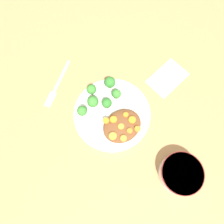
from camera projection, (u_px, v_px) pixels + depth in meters
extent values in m
plane|color=tan|center=(112.00, 115.00, 0.79)|extent=(4.00, 4.00, 0.00)
cylinder|color=white|center=(112.00, 114.00, 0.78)|extent=(0.27, 0.27, 0.02)
torus|color=white|center=(112.00, 113.00, 0.78)|extent=(0.27, 0.27, 0.01)
cylinder|color=silver|center=(180.00, 174.00, 0.70)|extent=(0.13, 0.13, 0.06)
cylinder|color=maroon|center=(183.00, 173.00, 0.67)|extent=(0.13, 0.13, 0.01)
cylinder|color=white|center=(182.00, 173.00, 0.68)|extent=(0.11, 0.11, 0.01)
ellipsoid|color=brown|center=(121.00, 126.00, 0.75)|extent=(0.14, 0.11, 0.03)
cylinder|color=#7FA85B|center=(116.00, 96.00, 0.79)|extent=(0.02, 0.02, 0.02)
sphere|color=#3D8433|center=(116.00, 94.00, 0.76)|extent=(0.03, 0.03, 0.03)
cylinder|color=#759E51|center=(93.00, 104.00, 0.78)|extent=(0.02, 0.02, 0.02)
sphere|color=#3D8433|center=(93.00, 102.00, 0.76)|extent=(0.04, 0.04, 0.04)
cylinder|color=#759E51|center=(110.00, 85.00, 0.80)|extent=(0.02, 0.02, 0.03)
sphere|color=#337A2D|center=(110.00, 82.00, 0.78)|extent=(0.04, 0.04, 0.04)
cylinder|color=#759E51|center=(106.00, 106.00, 0.77)|extent=(0.02, 0.02, 0.03)
sphere|color=#337A2D|center=(106.00, 104.00, 0.75)|extent=(0.04, 0.04, 0.04)
cylinder|color=#7FA85B|center=(92.00, 92.00, 0.79)|extent=(0.01, 0.01, 0.02)
sphere|color=#3D8433|center=(91.00, 89.00, 0.77)|extent=(0.04, 0.04, 0.04)
cylinder|color=#759E51|center=(83.00, 113.00, 0.77)|extent=(0.01, 0.01, 0.02)
sphere|color=#3D8433|center=(82.00, 111.00, 0.74)|extent=(0.04, 0.04, 0.04)
cylinder|color=orange|center=(132.00, 120.00, 0.74)|extent=(0.03, 0.03, 0.01)
cylinder|color=orange|center=(113.00, 120.00, 0.74)|extent=(0.02, 0.02, 0.01)
cylinder|color=orange|center=(113.00, 136.00, 0.72)|extent=(0.03, 0.03, 0.00)
cylinder|color=orange|center=(106.00, 121.00, 0.73)|extent=(0.02, 0.02, 0.01)
cylinder|color=orange|center=(126.00, 115.00, 0.74)|extent=(0.02, 0.02, 0.00)
cylinder|color=orange|center=(130.00, 131.00, 0.72)|extent=(0.02, 0.02, 0.00)
cylinder|color=orange|center=(121.00, 127.00, 0.73)|extent=(0.02, 0.02, 0.00)
cylinder|color=orange|center=(138.00, 129.00, 0.73)|extent=(0.02, 0.02, 0.00)
cylinder|color=orange|center=(123.00, 138.00, 0.72)|extent=(0.02, 0.02, 0.00)
cube|color=beige|center=(62.00, 76.00, 0.84)|extent=(0.12, 0.09, 0.01)
cube|color=beige|center=(50.00, 99.00, 0.81)|extent=(0.06, 0.06, 0.01)
cube|color=beige|center=(167.00, 78.00, 0.84)|extent=(0.16, 0.12, 0.01)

